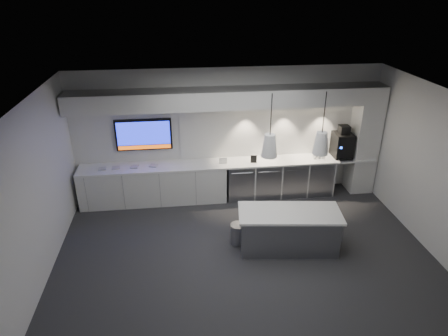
{
  "coord_description": "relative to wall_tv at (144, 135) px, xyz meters",
  "views": [
    {
      "loc": [
        -1.13,
        -6.09,
        4.68
      ],
      "look_at": [
        -0.25,
        1.1,
        1.27
      ],
      "focal_mm": 32.0,
      "sensor_mm": 36.0,
      "label": 1
    }
  ],
  "objects": [
    {
      "name": "fridge_unit_b",
      "position": [
        2.78,
        -0.27,
        -1.13
      ],
      "size": [
        0.6,
        0.61,
        0.85
      ],
      "primitive_type": "cube",
      "color": "gray",
      "rests_on": "floor"
    },
    {
      "name": "tray_b",
      "position": [
        -0.64,
        -0.3,
        -0.65
      ],
      "size": [
        0.18,
        0.18,
        0.02
      ],
      "primitive_type": "cube",
      "rotation": [
        0.0,
        0.0,
        0.15
      ],
      "color": "#B5B5B5",
      "rests_on": "back_counter"
    },
    {
      "name": "tray_c",
      "position": [
        -0.24,
        -0.28,
        -0.65
      ],
      "size": [
        0.18,
        0.18,
        0.02
      ],
      "primitive_type": "cube",
      "rotation": [
        0.0,
        0.0,
        -0.12
      ],
      "color": "#B5B5B5",
      "rests_on": "back_counter"
    },
    {
      "name": "left_base_cabinets",
      "position": [
        0.15,
        -0.27,
        -1.13
      ],
      "size": [
        3.3,
        0.63,
        0.86
      ],
      "primitive_type": "cube",
      "color": "white",
      "rests_on": "floor"
    },
    {
      "name": "fridge_unit_d",
      "position": [
        4.04,
        -0.27,
        -1.13
      ],
      "size": [
        0.6,
        0.61,
        0.85
      ],
      "primitive_type": "cube",
      "color": "gray",
      "rests_on": "floor"
    },
    {
      "name": "tray_a",
      "position": [
        -0.94,
        -0.31,
        -0.65
      ],
      "size": [
        0.17,
        0.17,
        0.02
      ],
      "primitive_type": "cube",
      "rotation": [
        0.0,
        0.0,
        0.07
      ],
      "color": "#B5B5B5",
      "rests_on": "back_counter"
    },
    {
      "name": "wall_tv",
      "position": [
        0.0,
        0.0,
        0.0
      ],
      "size": [
        1.25,
        0.07,
        0.72
      ],
      "color": "black",
      "rests_on": "wall_back"
    },
    {
      "name": "bin",
      "position": [
        1.82,
        -2.14,
        -1.35
      ],
      "size": [
        0.35,
        0.35,
        0.42
      ],
      "primitive_type": "cylinder",
      "rotation": [
        0.0,
        0.0,
        -0.19
      ],
      "color": "gray",
      "rests_on": "floor"
    },
    {
      "name": "fridge_unit_c",
      "position": [
        3.41,
        -0.27,
        -1.13
      ],
      "size": [
        0.6,
        0.61,
        0.85
      ],
      "primitive_type": "cube",
      "color": "gray",
      "rests_on": "floor"
    },
    {
      "name": "backsplash",
      "position": [
        3.1,
        0.03,
        -0.01
      ],
      "size": [
        4.6,
        0.03,
        1.3
      ],
      "primitive_type": "cube",
      "color": "white",
      "rests_on": "wall_back"
    },
    {
      "name": "soffit",
      "position": [
        1.9,
        -0.25,
        0.84
      ],
      "size": [
        6.9,
        0.6,
        0.4
      ],
      "primitive_type": "cube",
      "color": "white",
      "rests_on": "wall_back"
    },
    {
      "name": "sign_black",
      "position": [
        2.45,
        -0.36,
        -0.57
      ],
      "size": [
        0.14,
        0.04,
        0.18
      ],
      "primitive_type": "cube",
      "rotation": [
        0.0,
        0.0,
        -0.17
      ],
      "color": "black",
      "rests_on": "back_counter"
    },
    {
      "name": "pendant_left",
      "position": [
        2.29,
        -2.41,
        0.59
      ],
      "size": [
        0.28,
        0.28,
        1.1
      ],
      "color": "white",
      "rests_on": "ceiling"
    },
    {
      "name": "tray_d",
      "position": [
        0.18,
        -0.27,
        -0.65
      ],
      "size": [
        0.19,
        0.19,
        0.02
      ],
      "primitive_type": "cube",
      "rotation": [
        0.0,
        0.0,
        -0.24
      ],
      "color": "#B5B5B5",
      "rests_on": "back_counter"
    },
    {
      "name": "wall_left",
      "position": [
        -1.6,
        -2.45,
        -0.06
      ],
      "size": [
        0.0,
        7.0,
        7.0
      ],
      "primitive_type": "plane",
      "rotation": [
        1.57,
        0.0,
        1.57
      ],
      "color": "silver",
      "rests_on": "floor"
    },
    {
      "name": "cup_cluster",
      "position": [
        4.03,
        -0.28,
        -0.59
      ],
      "size": [
        0.26,
        0.17,
        0.14
      ],
      "primitive_type": null,
      "color": "white",
      "rests_on": "back_counter"
    },
    {
      "name": "column",
      "position": [
        5.1,
        -0.25,
        -0.26
      ],
      "size": [
        0.55,
        0.55,
        2.6
      ],
      "primitive_type": "cube",
      "color": "white",
      "rests_on": "floor"
    },
    {
      "name": "wall_right",
      "position": [
        5.4,
        -2.45,
        -0.06
      ],
      "size": [
        0.0,
        7.0,
        7.0
      ],
      "primitive_type": "plane",
      "rotation": [
        1.57,
        0.0,
        -1.57
      ],
      "color": "silver",
      "rests_on": "floor"
    },
    {
      "name": "sign_white",
      "position": [
        1.75,
        -0.32,
        -0.59
      ],
      "size": [
        0.18,
        0.04,
        0.14
      ],
      "primitive_type": "cube",
      "rotation": [
        0.0,
        0.0,
        -0.09
      ],
      "color": "white",
      "rests_on": "back_counter"
    },
    {
      "name": "island",
      "position": [
        2.74,
        -2.41,
        -1.15
      ],
      "size": [
        1.98,
        1.04,
        0.8
      ],
      "rotation": [
        0.0,
        0.0,
        -0.12
      ],
      "color": "gray",
      "rests_on": "floor"
    },
    {
      "name": "coffee_machine",
      "position": [
        4.58,
        -0.25,
        -0.35
      ],
      "size": [
        0.42,
        0.59,
        0.76
      ],
      "rotation": [
        0.0,
        0.0,
        -0.0
      ],
      "color": "black",
      "rests_on": "back_counter"
    },
    {
      "name": "ceiling",
      "position": [
        1.9,
        -2.45,
        1.44
      ],
      "size": [
        7.0,
        7.0,
        0.0
      ],
      "primitive_type": "plane",
      "rotation": [
        3.14,
        0.0,
        0.0
      ],
      "color": "black",
      "rests_on": "wall_back"
    },
    {
      "name": "floor",
      "position": [
        1.9,
        -2.45,
        -1.56
      ],
      "size": [
        7.0,
        7.0,
        0.0
      ],
      "primitive_type": "plane",
      "color": "#2E2E30",
      "rests_on": "ground"
    },
    {
      "name": "fridge_unit_a",
      "position": [
        2.15,
        -0.27,
        -1.13
      ],
      "size": [
        0.6,
        0.61,
        0.85
      ],
      "primitive_type": "cube",
      "color": "gray",
      "rests_on": "floor"
    },
    {
      "name": "wall_back",
      "position": [
        1.9,
        0.05,
        -0.06
      ],
      "size": [
        7.0,
        0.0,
        7.0
      ],
      "primitive_type": "plane",
      "rotation": [
        1.57,
        0.0,
        0.0
      ],
      "color": "silver",
      "rests_on": "floor"
    },
    {
      "name": "wall_front",
      "position": [
        1.9,
        -4.95,
        -0.06
      ],
      "size": [
        7.0,
        0.0,
        7.0
      ],
      "primitive_type": "plane",
      "rotation": [
        -1.57,
        0.0,
        0.0
      ],
      "color": "silver",
      "rests_on": "floor"
    },
    {
      "name": "back_counter",
      "position": [
        1.9,
        -0.27,
        -0.68
      ],
      "size": [
        6.8,
        0.65,
        0.04
      ],
      "primitive_type": "cube",
      "color": "white",
      "rests_on": "left_base_cabinets"
    },
    {
      "name": "pendant_right",
      "position": [
        3.2,
        -2.41,
        0.59
      ],
      "size": [
        0.28,
        0.28,
        1.1
      ],
      "color": "white",
      "rests_on": "ceiling"
    }
  ]
}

